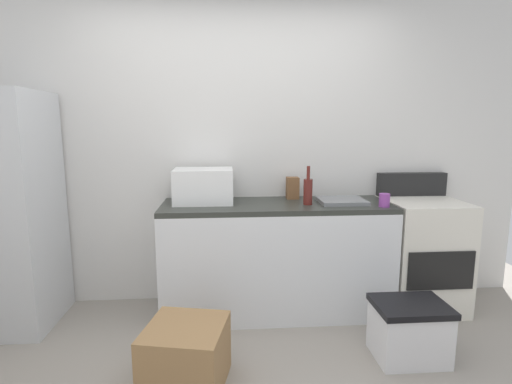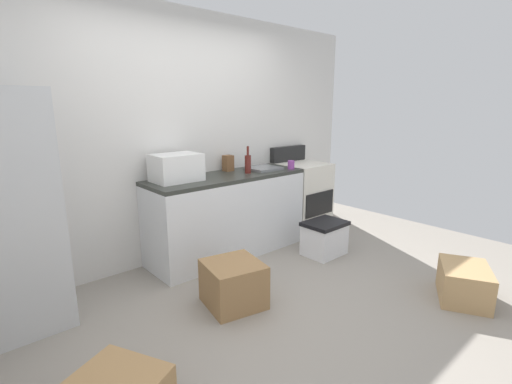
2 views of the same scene
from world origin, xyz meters
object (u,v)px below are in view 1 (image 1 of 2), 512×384
stove_oven (421,252)px  cardboard_box_medium (186,356)px  microwave (204,186)px  wine_bottle (308,191)px  refrigerator (2,212)px  coffee_mug (384,200)px  knife_block (293,188)px  storage_bin (409,330)px

stove_oven → cardboard_box_medium: (-1.86, -0.91, -0.28)m
microwave → wine_bottle: size_ratio=1.53×
microwave → wine_bottle: bearing=-9.8°
refrigerator → wine_bottle: (2.29, -0.02, 0.13)m
refrigerator → coffee_mug: bearing=-2.9°
refrigerator → stove_oven: refrigerator is taller
knife_block → storage_bin: size_ratio=0.39×
refrigerator → microwave: bearing=4.7°
coffee_mug → cardboard_box_medium: 1.78m
refrigerator → storage_bin: bearing=-13.7°
refrigerator → wine_bottle: size_ratio=5.84×
wine_bottle → storage_bin: bearing=-51.0°
wine_bottle → stove_oven: bearing=4.2°
microwave → coffee_mug: microwave is taller
microwave → storage_bin: (1.35, -0.81, -0.84)m
stove_oven → coffee_mug: stove_oven is taller
refrigerator → knife_block: bearing=6.3°
microwave → coffee_mug: size_ratio=4.60×
coffee_mug → knife_block: 0.75m
cardboard_box_medium → refrigerator: bearing=148.6°
stove_oven → coffee_mug: (-0.43, -0.20, 0.48)m
refrigerator → wine_bottle: bearing=-0.4°
coffee_mug → stove_oven: bearing=25.3°
wine_bottle → knife_block: (-0.08, 0.26, -0.02)m
coffee_mug → storage_bin: coffee_mug is taller
refrigerator → storage_bin: 2.99m
storage_bin → knife_block: bearing=123.6°
wine_bottle → knife_block: wine_bottle is taller
microwave → cardboard_box_medium: microwave is taller
microwave → knife_block: (0.73, 0.12, -0.05)m
refrigerator → knife_block: refrigerator is taller
stove_oven → coffee_mug: bearing=-154.7°
coffee_mug → storage_bin: 0.93m
stove_oven → knife_block: size_ratio=6.11×
refrigerator → cardboard_box_medium: 1.79m
refrigerator → cardboard_box_medium: (1.41, -0.86, -0.69)m
knife_block → storage_bin: 1.38m
coffee_mug → knife_block: size_ratio=0.56×
stove_oven → cardboard_box_medium: bearing=-153.8°
coffee_mug → refrigerator: bearing=177.1°
knife_block → storage_bin: bearing=-56.4°
wine_bottle → storage_bin: (0.54, -0.67, -0.82)m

